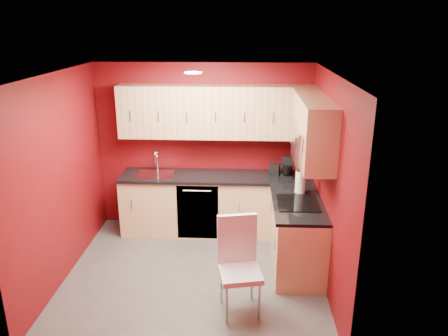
# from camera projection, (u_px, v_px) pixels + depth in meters

# --- Properties ---
(floor) EXTENTS (3.20, 3.20, 0.00)m
(floor) POSITION_uv_depth(u_px,v_px,m) (195.00, 273.00, 5.56)
(floor) COLOR #4D4A48
(floor) RESTS_ON ground
(ceiling) EXTENTS (3.20, 3.20, 0.00)m
(ceiling) POSITION_uv_depth(u_px,v_px,m) (190.00, 74.00, 4.77)
(ceiling) COLOR white
(ceiling) RESTS_ON wall_back
(wall_back) EXTENTS (3.20, 0.00, 3.20)m
(wall_back) POSITION_uv_depth(u_px,v_px,m) (204.00, 147.00, 6.59)
(wall_back) COLOR #60090F
(wall_back) RESTS_ON floor
(wall_front) EXTENTS (3.20, 0.00, 3.20)m
(wall_front) POSITION_uv_depth(u_px,v_px,m) (172.00, 242.00, 3.74)
(wall_front) COLOR #60090F
(wall_front) RESTS_ON floor
(wall_left) EXTENTS (0.00, 3.00, 3.00)m
(wall_left) POSITION_uv_depth(u_px,v_px,m) (60.00, 179.00, 5.24)
(wall_left) COLOR #60090F
(wall_left) RESTS_ON floor
(wall_right) EXTENTS (0.00, 3.00, 3.00)m
(wall_right) POSITION_uv_depth(u_px,v_px,m) (329.00, 184.00, 5.09)
(wall_right) COLOR #60090F
(wall_right) RESTS_ON floor
(base_cabinets_back) EXTENTS (2.80, 0.60, 0.87)m
(base_cabinets_back) POSITION_uv_depth(u_px,v_px,m) (216.00, 205.00, 6.55)
(base_cabinets_back) COLOR #DEB77F
(base_cabinets_back) RESTS_ON floor
(base_cabinets_right) EXTENTS (0.60, 1.30, 0.87)m
(base_cabinets_right) POSITION_uv_depth(u_px,v_px,m) (297.00, 236.00, 5.60)
(base_cabinets_right) COLOR #DEB77F
(base_cabinets_right) RESTS_ON floor
(countertop_back) EXTENTS (2.80, 0.63, 0.04)m
(countertop_back) POSITION_uv_depth(u_px,v_px,m) (216.00, 177.00, 6.39)
(countertop_back) COLOR black
(countertop_back) RESTS_ON base_cabinets_back
(countertop_right) EXTENTS (0.63, 1.27, 0.04)m
(countertop_right) POSITION_uv_depth(u_px,v_px,m) (298.00, 204.00, 5.44)
(countertop_right) COLOR black
(countertop_right) RESTS_ON base_cabinets_right
(upper_cabinets_back) EXTENTS (2.80, 0.35, 0.75)m
(upper_cabinets_back) POSITION_uv_depth(u_px,v_px,m) (216.00, 112.00, 6.23)
(upper_cabinets_back) COLOR tan
(upper_cabinets_back) RESTS_ON wall_back
(upper_cabinets_right) EXTENTS (0.35, 1.55, 0.75)m
(upper_cabinets_right) POSITION_uv_depth(u_px,v_px,m) (312.00, 122.00, 5.31)
(upper_cabinets_right) COLOR tan
(upper_cabinets_right) RESTS_ON wall_right
(microwave) EXTENTS (0.42, 0.76, 0.42)m
(microwave) POSITION_uv_depth(u_px,v_px,m) (311.00, 145.00, 5.16)
(microwave) COLOR silver
(microwave) RESTS_ON upper_cabinets_right
(cooktop) EXTENTS (0.50, 0.55, 0.01)m
(cooktop) POSITION_uv_depth(u_px,v_px,m) (298.00, 203.00, 5.40)
(cooktop) COLOR black
(cooktop) RESTS_ON countertop_right
(sink) EXTENTS (0.52, 0.42, 0.35)m
(sink) POSITION_uv_depth(u_px,v_px,m) (155.00, 172.00, 6.43)
(sink) COLOR silver
(sink) RESTS_ON countertop_back
(dishwasher_front) EXTENTS (0.60, 0.02, 0.82)m
(dishwasher_front) POSITION_uv_depth(u_px,v_px,m) (198.00, 212.00, 6.29)
(dishwasher_front) COLOR black
(dishwasher_front) RESTS_ON base_cabinets_back
(downlight) EXTENTS (0.20, 0.20, 0.01)m
(downlight) POSITION_uv_depth(u_px,v_px,m) (193.00, 73.00, 5.06)
(downlight) COLOR white
(downlight) RESTS_ON ceiling
(coffee_maker) EXTENTS (0.19, 0.24, 0.28)m
(coffee_maker) POSITION_uv_depth(u_px,v_px,m) (287.00, 168.00, 6.29)
(coffee_maker) COLOR black
(coffee_maker) RESTS_ON countertop_back
(napkin_holder) EXTENTS (0.17, 0.17, 0.16)m
(napkin_holder) POSITION_uv_depth(u_px,v_px,m) (274.00, 169.00, 6.40)
(napkin_holder) COLOR black
(napkin_holder) RESTS_ON countertop_back
(paper_towel) EXTENTS (0.19, 0.19, 0.31)m
(paper_towel) POSITION_uv_depth(u_px,v_px,m) (300.00, 182.00, 5.68)
(paper_towel) COLOR silver
(paper_towel) RESTS_ON countertop_right
(dining_chair) EXTENTS (0.52, 0.53, 1.07)m
(dining_chair) POSITION_uv_depth(u_px,v_px,m) (240.00, 268.00, 4.68)
(dining_chair) COLOR silver
(dining_chair) RESTS_ON floor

